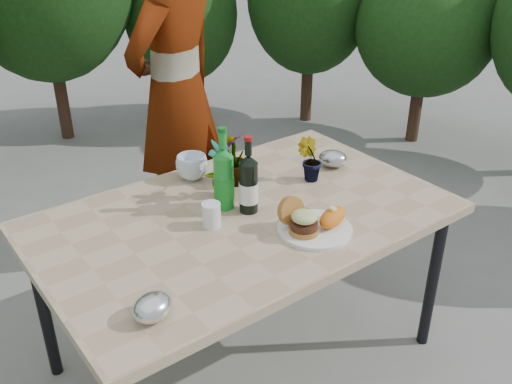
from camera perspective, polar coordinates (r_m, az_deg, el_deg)
ground at (r=2.70m, az=-1.06°, el=-16.03°), size 80.00×80.00×0.00m
patio_table at (r=2.27m, az=-1.21°, el=-3.41°), size 1.60×1.00×0.75m
shrub_hedge at (r=3.54m, az=-17.77°, el=14.87°), size 6.89×5.14×2.34m
dinner_plate at (r=2.14m, az=5.90°, el=-3.74°), size 0.28×0.28×0.01m
burger_stack at (r=2.09m, az=4.50°, el=-2.77°), size 0.11×0.16×0.11m
sweet_potato at (r=2.15m, az=7.65°, el=-2.51°), size 0.17×0.12×0.06m
grilled_veg at (r=2.20m, az=4.64°, el=-2.13°), size 0.08×0.05×0.03m
wine_bottle at (r=2.21m, az=-0.75°, el=0.75°), size 0.08×0.08×0.32m
sparkling_water at (r=2.23m, az=-3.24°, el=1.30°), size 0.08×0.08×0.34m
plastic_cup at (r=2.15m, az=-4.49°, el=-2.29°), size 0.07×0.07×0.09m
seedling_left at (r=2.32m, az=-3.55°, el=2.26°), size 0.15×0.13×0.24m
seedling_mid at (r=2.47m, az=5.39°, el=3.23°), size 0.13×0.14×0.19m
seedling_right at (r=2.43m, az=-2.21°, el=3.43°), size 0.18×0.18×0.23m
blue_bowl at (r=2.51m, az=-6.44°, el=2.50°), size 0.17×0.17×0.11m
foil_packet_left at (r=1.74m, az=-10.31°, el=-11.27°), size 0.16×0.15×0.08m
foil_packet_right at (r=2.63m, az=7.68°, el=3.32°), size 0.17×0.17×0.08m
person at (r=3.08m, az=-7.94°, el=9.73°), size 0.79×0.67×1.85m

